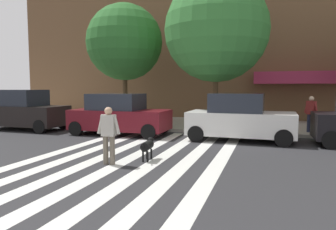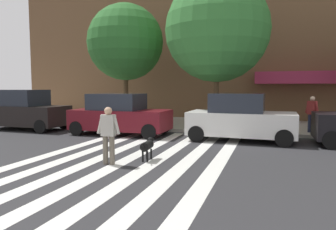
% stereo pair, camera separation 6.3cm
% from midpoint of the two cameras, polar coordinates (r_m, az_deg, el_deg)
% --- Properties ---
extents(ground_plane, '(160.00, 160.00, 0.00)m').
position_cam_midpoint_polar(ground_plane, '(9.82, -17.16, -8.07)').
color(ground_plane, '#2B2B2D').
extents(sidewalk_far, '(80.00, 6.00, 0.15)m').
position_cam_midpoint_polar(sidewalk_far, '(18.49, 0.29, -1.50)').
color(sidewalk_far, '#A6A094').
rests_on(sidewalk_far, ground_plane).
extents(crosswalk_stripes, '(5.85, 12.81, 0.01)m').
position_cam_midpoint_polar(crosswalk_stripes, '(9.07, -9.47, -8.96)').
color(crosswalk_stripes, silver).
rests_on(crosswalk_stripes, ground_plane).
extents(parked_car_near_curb, '(4.35, 2.03, 2.07)m').
position_cam_midpoint_polar(parked_car_near_curb, '(17.79, -24.77, 0.66)').
color(parked_car_near_curb, black).
rests_on(parked_car_near_curb, ground_plane).
extents(parked_car_behind_first, '(4.51, 2.05, 1.90)m').
position_cam_midpoint_polar(parked_car_behind_first, '(14.69, -9.00, -0.01)').
color(parked_car_behind_first, maroon).
rests_on(parked_car_behind_first, ground_plane).
extents(parked_car_third_in_line, '(4.31, 2.12, 1.94)m').
position_cam_midpoint_polar(parked_car_third_in_line, '(13.18, 12.77, -0.61)').
color(parked_car_third_in_line, silver).
rests_on(parked_car_third_in_line, ground_plane).
extents(street_tree_nearest, '(4.35, 4.35, 6.78)m').
position_cam_midpoint_polar(street_tree_nearest, '(18.59, -8.01, 12.94)').
color(street_tree_nearest, '#4C3823').
rests_on(street_tree_nearest, sidewalk_far).
extents(street_tree_middle, '(5.04, 5.04, 7.32)m').
position_cam_midpoint_polar(street_tree_middle, '(15.84, 8.67, 15.04)').
color(street_tree_middle, '#4C3823').
rests_on(street_tree_middle, sidewalk_far).
extents(pedestrian_dog_walker, '(0.71, 0.27, 1.64)m').
position_cam_midpoint_polar(pedestrian_dog_walker, '(9.02, -10.93, -3.09)').
color(pedestrian_dog_walker, '#6B6051').
rests_on(pedestrian_dog_walker, ground_plane).
extents(dog_on_leash, '(0.31, 0.98, 0.65)m').
position_cam_midpoint_polar(dog_on_leash, '(9.48, -3.90, -5.57)').
color(dog_on_leash, black).
rests_on(dog_on_leash, ground_plane).
extents(pedestrian_bystander, '(0.58, 0.54, 1.64)m').
position_cam_midpoint_polar(pedestrian_bystander, '(15.53, 24.47, 0.50)').
color(pedestrian_bystander, '#282D4C').
rests_on(pedestrian_bystander, sidewalk_far).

